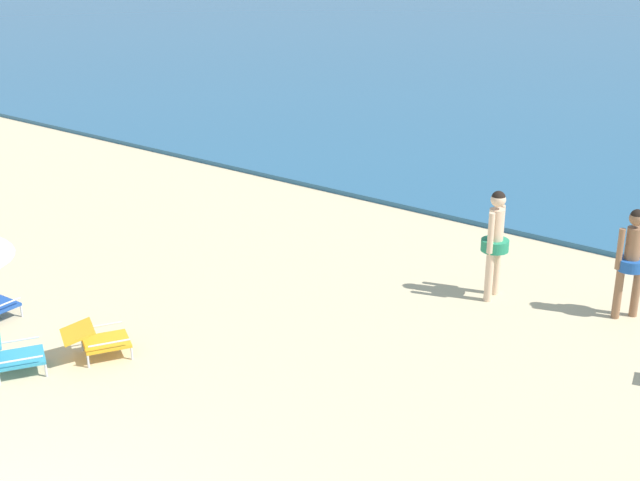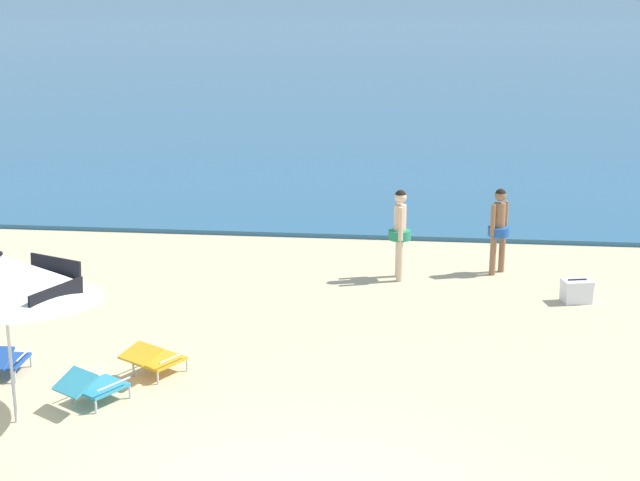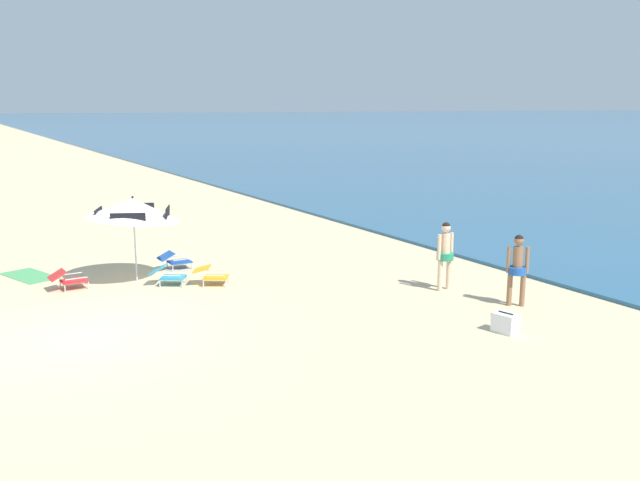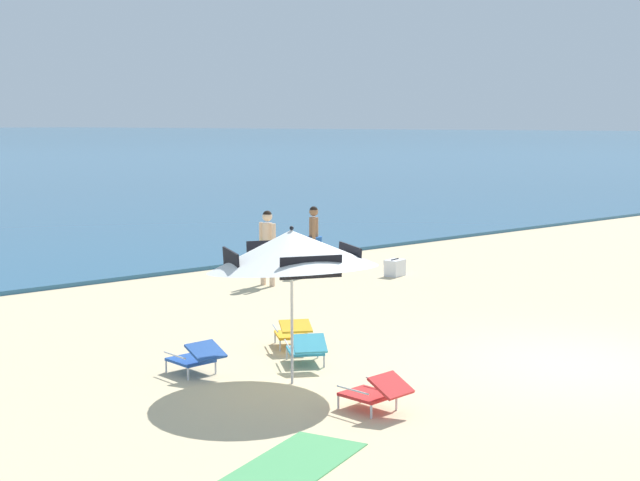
{
  "view_description": "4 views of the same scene",
  "coord_description": "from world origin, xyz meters",
  "px_view_note": "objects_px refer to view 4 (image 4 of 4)",
  "views": [
    {
      "loc": [
        6.04,
        -2.91,
        5.64
      ],
      "look_at": [
        -0.7,
        5.98,
        1.36
      ],
      "focal_mm": 48.93,
      "sensor_mm": 36.0,
      "label": 1
    },
    {
      "loc": [
        1.07,
        -7.99,
        5.27
      ],
      "look_at": [
        -0.49,
        6.03,
        1.38
      ],
      "focal_mm": 50.87,
      "sensor_mm": 36.0,
      "label": 2
    },
    {
      "loc": [
        13.4,
        -2.23,
        4.55
      ],
      "look_at": [
        -1.95,
        6.41,
        0.99
      ],
      "focal_mm": 37.69,
      "sensor_mm": 36.0,
      "label": 3
    },
    {
      "loc": [
        -11.99,
        -7.83,
        3.68
      ],
      "look_at": [
        0.03,
        5.85,
        1.35
      ],
      "focal_mm": 51.49,
      "sensor_mm": 36.0,
      "label": 4
    }
  ],
  "objects_px": {
    "lounge_chair_spare_folded": "(196,357)",
    "person_standing_beside": "(314,235)",
    "lounge_chair_facing_sea": "(293,332)",
    "beach_umbrella_striped_main": "(292,250)",
    "person_standing_near_shore": "(267,242)",
    "lounge_chair_beside_umbrella": "(376,391)",
    "cooler_box": "(395,268)",
    "lounge_chair_under_umbrella": "(307,348)",
    "beach_towel": "(295,463)"
  },
  "relations": [
    {
      "from": "lounge_chair_spare_folded",
      "to": "person_standing_beside",
      "type": "bearing_deg",
      "value": 38.36
    },
    {
      "from": "lounge_chair_facing_sea",
      "to": "beach_umbrella_striped_main",
      "type": "bearing_deg",
      "value": -130.15
    },
    {
      "from": "person_standing_near_shore",
      "to": "lounge_chair_beside_umbrella",
      "type": "bearing_deg",
      "value": -119.67
    },
    {
      "from": "lounge_chair_facing_sea",
      "to": "cooler_box",
      "type": "relative_size",
      "value": 1.78
    },
    {
      "from": "beach_umbrella_striped_main",
      "to": "person_standing_near_shore",
      "type": "height_order",
      "value": "beach_umbrella_striped_main"
    },
    {
      "from": "lounge_chair_facing_sea",
      "to": "lounge_chair_under_umbrella",
      "type": "bearing_deg",
      "value": -119.17
    },
    {
      "from": "lounge_chair_facing_sea",
      "to": "beach_towel",
      "type": "distance_m",
      "value": 5.16
    },
    {
      "from": "person_standing_near_shore",
      "to": "person_standing_beside",
      "type": "distance_m",
      "value": 1.96
    },
    {
      "from": "lounge_chair_beside_umbrella",
      "to": "lounge_chair_facing_sea",
      "type": "xyz_separation_m",
      "value": [
        1.36,
        3.28,
        0.01
      ]
    },
    {
      "from": "lounge_chair_under_umbrella",
      "to": "lounge_chair_spare_folded",
      "type": "distance_m",
      "value": 1.7
    },
    {
      "from": "lounge_chair_beside_umbrella",
      "to": "lounge_chair_spare_folded",
      "type": "height_order",
      "value": "lounge_chair_beside_umbrella"
    },
    {
      "from": "lounge_chair_beside_umbrella",
      "to": "person_standing_beside",
      "type": "bearing_deg",
      "value": 53.22
    },
    {
      "from": "lounge_chair_beside_umbrella",
      "to": "person_standing_near_shore",
      "type": "xyz_separation_m",
      "value": [
        4.68,
        8.21,
        0.72
      ]
    },
    {
      "from": "person_standing_beside",
      "to": "cooler_box",
      "type": "height_order",
      "value": "person_standing_beside"
    },
    {
      "from": "beach_umbrella_striped_main",
      "to": "lounge_chair_spare_folded",
      "type": "relative_size",
      "value": 3.07
    },
    {
      "from": "beach_umbrella_striped_main",
      "to": "lounge_chair_facing_sea",
      "type": "xyz_separation_m",
      "value": [
        1.33,
        1.57,
        -1.65
      ]
    },
    {
      "from": "person_standing_beside",
      "to": "cooler_box",
      "type": "relative_size",
      "value": 2.98
    },
    {
      "from": "lounge_chair_spare_folded",
      "to": "cooler_box",
      "type": "height_order",
      "value": "lounge_chair_spare_folded"
    },
    {
      "from": "lounge_chair_spare_folded",
      "to": "beach_towel",
      "type": "relative_size",
      "value": 0.5
    },
    {
      "from": "lounge_chair_beside_umbrella",
      "to": "person_standing_near_shore",
      "type": "height_order",
      "value": "person_standing_near_shore"
    },
    {
      "from": "lounge_chair_beside_umbrella",
      "to": "person_standing_near_shore",
      "type": "bearing_deg",
      "value": 60.33
    },
    {
      "from": "lounge_chair_under_umbrella",
      "to": "person_standing_near_shore",
      "type": "xyz_separation_m",
      "value": [
        3.87,
        5.9,
        0.72
      ]
    },
    {
      "from": "lounge_chair_spare_folded",
      "to": "beach_umbrella_striped_main",
      "type": "bearing_deg",
      "value": -58.59
    },
    {
      "from": "person_standing_beside",
      "to": "lounge_chair_facing_sea",
      "type": "bearing_deg",
      "value": -133.47
    },
    {
      "from": "lounge_chair_beside_umbrella",
      "to": "beach_towel",
      "type": "relative_size",
      "value": 0.51
    },
    {
      "from": "person_standing_beside",
      "to": "cooler_box",
      "type": "distance_m",
      "value": 2.14
    },
    {
      "from": "lounge_chair_under_umbrella",
      "to": "person_standing_near_shore",
      "type": "distance_m",
      "value": 7.09
    },
    {
      "from": "lounge_chair_spare_folded",
      "to": "cooler_box",
      "type": "xyz_separation_m",
      "value": [
        8.56,
        4.22,
        -0.07
      ]
    },
    {
      "from": "person_standing_near_shore",
      "to": "beach_towel",
      "type": "distance_m",
      "value": 11.13
    },
    {
      "from": "lounge_chair_under_umbrella",
      "to": "lounge_chair_facing_sea",
      "type": "height_order",
      "value": "lounge_chair_under_umbrella"
    },
    {
      "from": "beach_umbrella_striped_main",
      "to": "lounge_chair_under_umbrella",
      "type": "bearing_deg",
      "value": 37.42
    },
    {
      "from": "beach_umbrella_striped_main",
      "to": "lounge_chair_facing_sea",
      "type": "bearing_deg",
      "value": 49.85
    },
    {
      "from": "lounge_chair_spare_folded",
      "to": "cooler_box",
      "type": "distance_m",
      "value": 9.55
    },
    {
      "from": "lounge_chair_facing_sea",
      "to": "person_standing_beside",
      "type": "height_order",
      "value": "person_standing_beside"
    },
    {
      "from": "beach_umbrella_striped_main",
      "to": "person_standing_near_shore",
      "type": "relative_size",
      "value": 1.6
    },
    {
      "from": "person_standing_beside",
      "to": "lounge_chair_beside_umbrella",
      "type": "bearing_deg",
      "value": -126.78
    },
    {
      "from": "lounge_chair_facing_sea",
      "to": "cooler_box",
      "type": "distance_m",
      "value": 7.56
    },
    {
      "from": "beach_umbrella_striped_main",
      "to": "lounge_chair_beside_umbrella",
      "type": "relative_size",
      "value": 2.98
    },
    {
      "from": "beach_towel",
      "to": "beach_umbrella_striped_main",
      "type": "bearing_deg",
      "value": 51.05
    },
    {
      "from": "lounge_chair_under_umbrella",
      "to": "lounge_chair_spare_folded",
      "type": "relative_size",
      "value": 1.14
    },
    {
      "from": "beach_umbrella_striped_main",
      "to": "beach_towel",
      "type": "distance_m",
      "value": 3.64
    },
    {
      "from": "lounge_chair_under_umbrella",
      "to": "person_standing_beside",
      "type": "distance_m",
      "value": 8.67
    },
    {
      "from": "lounge_chair_under_umbrella",
      "to": "person_standing_near_shore",
      "type": "bearing_deg",
      "value": 56.76
    },
    {
      "from": "lounge_chair_beside_umbrella",
      "to": "person_standing_beside",
      "type": "xyz_separation_m",
      "value": [
        6.55,
        8.77,
        0.69
      ]
    },
    {
      "from": "lounge_chair_facing_sea",
      "to": "lounge_chair_beside_umbrella",
      "type": "bearing_deg",
      "value": -112.43
    },
    {
      "from": "person_standing_near_shore",
      "to": "beach_towel",
      "type": "relative_size",
      "value": 0.96
    },
    {
      "from": "lounge_chair_beside_umbrella",
      "to": "lounge_chair_spare_folded",
      "type": "distance_m",
      "value": 3.08
    },
    {
      "from": "person_standing_near_shore",
      "to": "lounge_chair_facing_sea",
      "type": "bearing_deg",
      "value": -124.0
    },
    {
      "from": "lounge_chair_beside_umbrella",
      "to": "person_standing_beside",
      "type": "distance_m",
      "value": 10.97
    },
    {
      "from": "lounge_chair_spare_folded",
      "to": "person_standing_beside",
      "type": "relative_size",
      "value": 0.54
    }
  ]
}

